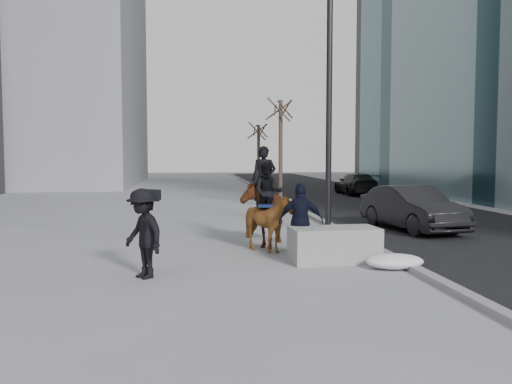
{
  "coord_description": "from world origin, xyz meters",
  "views": [
    {
      "loc": [
        -1.54,
        -11.86,
        2.42
      ],
      "look_at": [
        0.0,
        1.2,
        1.5
      ],
      "focal_mm": 38.0,
      "sensor_mm": 36.0,
      "label": 1
    }
  ],
  "objects": [
    {
      "name": "tree_near",
      "position": [
        2.4,
        12.13,
        2.68
      ],
      "size": [
        1.2,
        1.2,
        5.36
      ],
      "primitive_type": null,
      "color": "#3C2E23",
      "rests_on": "ground"
    },
    {
      "name": "mounted_left",
      "position": [
        0.36,
        2.36,
        0.98
      ],
      "size": [
        1.49,
        2.23,
        2.64
      ],
      "color": "#47190E",
      "rests_on": "ground"
    },
    {
      "name": "car_far",
      "position": [
        8.2,
        19.51,
        0.64
      ],
      "size": [
        1.88,
        4.47,
        1.29
      ],
      "primitive_type": "imported",
      "rotation": [
        0.0,
        0.0,
        3.12
      ],
      "color": "black",
      "rests_on": "ground"
    },
    {
      "name": "feeder",
      "position": [
        0.95,
        0.34,
        0.88
      ],
      "size": [
        1.1,
        0.97,
        1.75
      ],
      "color": "black",
      "rests_on": "ground"
    },
    {
      "name": "ground",
      "position": [
        0.0,
        0.0,
        0.0
      ],
      "size": [
        120.0,
        120.0,
        0.0
      ],
      "primitive_type": "plane",
      "color": "gray",
      "rests_on": "ground"
    },
    {
      "name": "tree_far",
      "position": [
        2.4,
        20.22,
        2.31
      ],
      "size": [
        1.2,
        1.2,
        4.62
      ],
      "primitive_type": null,
      "color": "#382721",
      "rests_on": "ground"
    },
    {
      "name": "planter",
      "position": [
        1.61,
        -0.12,
        0.39
      ],
      "size": [
        2.01,
        1.09,
        0.78
      ],
      "primitive_type": "cube",
      "rotation": [
        0.0,
        0.0,
        0.06
      ],
      "color": "#97979A",
      "rests_on": "ground"
    },
    {
      "name": "camera_crew",
      "position": [
        -2.5,
        -1.22,
        0.89
      ],
      "size": [
        1.19,
        1.3,
        1.75
      ],
      "color": "black",
      "rests_on": "ground"
    },
    {
      "name": "car_near",
      "position": [
        5.39,
        4.55,
        0.71
      ],
      "size": [
        2.17,
        4.47,
        1.41
      ],
      "primitive_type": "imported",
      "rotation": [
        0.0,
        0.0,
        0.16
      ],
      "color": "black",
      "rests_on": "ground"
    },
    {
      "name": "road",
      "position": [
        7.0,
        10.0,
        0.01
      ],
      "size": [
        8.0,
        90.0,
        0.01
      ],
      "primitive_type": "cube",
      "color": "black",
      "rests_on": "ground"
    },
    {
      "name": "lamppost",
      "position": [
        2.6,
        4.39,
        4.99
      ],
      "size": [
        0.25,
        1.21,
        9.09
      ],
      "color": "black",
      "rests_on": "ground"
    },
    {
      "name": "snow_piles",
      "position": [
        2.7,
        6.47,
        0.16
      ],
      "size": [
        1.23,
        15.77,
        0.31
      ],
      "color": "white",
      "rests_on": "ground"
    },
    {
      "name": "mounted_right",
      "position": [
        0.33,
        1.3,
        0.9
      ],
      "size": [
        1.34,
        1.46,
        2.23
      ],
      "color": "#48280E",
      "rests_on": "ground"
    },
    {
      "name": "curb",
      "position": [
        3.0,
        10.0,
        0.06
      ],
      "size": [
        0.25,
        90.0,
        0.12
      ],
      "primitive_type": "cube",
      "color": "gray",
      "rests_on": "ground"
    }
  ]
}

